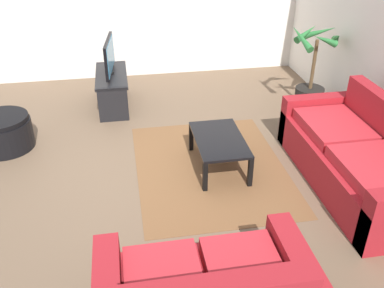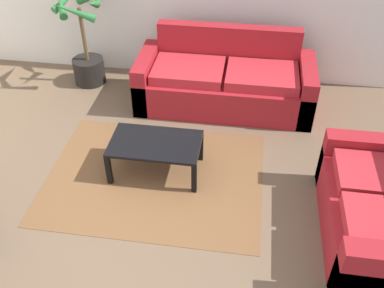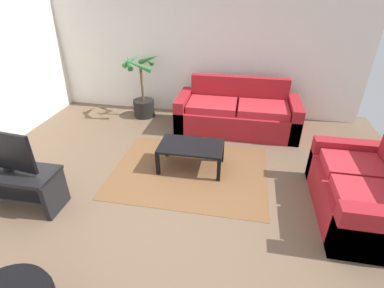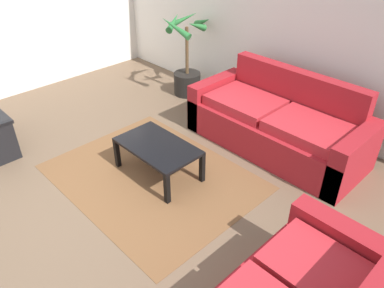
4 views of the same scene
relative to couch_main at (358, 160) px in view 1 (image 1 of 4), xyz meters
The scene contains 8 objects.
ground_plane 2.42m from the couch_main, 107.93° to the right, with size 6.60×6.60×0.00m, color brown.
couch_main is the anchor object (origin of this frame).
tv_stand 3.58m from the couch_main, 134.26° to the right, with size 1.10×0.45×0.50m.
tv 3.61m from the couch_main, 134.29° to the right, with size 0.84×0.13×0.51m.
coffee_table 1.51m from the couch_main, 112.61° to the right, with size 0.91×0.55×0.38m.
area_rug 1.63m from the couch_main, 111.23° to the right, with size 2.20×1.70×0.01m, color brown.
potted_palm 1.89m from the couch_main, behind, with size 0.70×0.72×1.24m.
ottoman 4.19m from the couch_main, 110.64° to the right, with size 0.70×0.70×0.42m.
Camera 1 is at (4.18, -0.13, 2.72)m, focal length 39.44 mm.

